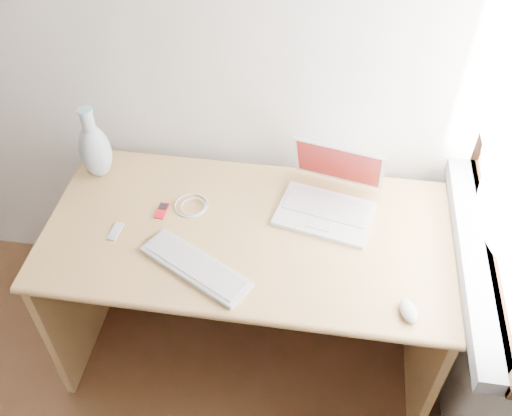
# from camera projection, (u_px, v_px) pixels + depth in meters

# --- Properties ---
(back_wall) EXTENTS (3.50, 0.04, 2.60)m
(back_wall) POSITION_uv_depth(u_px,v_px,m) (1.00, 7.00, 1.99)
(back_wall) COLOR white
(back_wall) RESTS_ON floor
(desk) EXTENTS (1.41, 0.71, 0.75)m
(desk) POSITION_uv_depth(u_px,v_px,m) (251.00, 252.00, 2.20)
(desk) COLOR tan
(desk) RESTS_ON floor
(laptop) EXTENTS (0.37, 0.34, 0.22)m
(laptop) POSITION_uv_depth(u_px,v_px,m) (326.00, 197.00, 2.04)
(laptop) COLOR white
(laptop) RESTS_ON desk
(external_keyboard) EXTENTS (0.40, 0.29, 0.02)m
(external_keyboard) POSITION_uv_depth(u_px,v_px,m) (196.00, 266.00, 1.86)
(external_keyboard) COLOR white
(external_keyboard) RESTS_ON desk
(mouse) EXTENTS (0.08, 0.10, 0.03)m
(mouse) POSITION_uv_depth(u_px,v_px,m) (409.00, 311.00, 1.73)
(mouse) COLOR white
(mouse) RESTS_ON desk
(ipod) EXTENTS (0.04, 0.08, 0.01)m
(ipod) POSITION_uv_depth(u_px,v_px,m) (162.00, 211.00, 2.05)
(ipod) COLOR red
(ipod) RESTS_ON desk
(cable_coil) EXTENTS (0.14, 0.14, 0.01)m
(cable_coil) POSITION_uv_depth(u_px,v_px,m) (191.00, 206.00, 2.07)
(cable_coil) COLOR white
(cable_coil) RESTS_ON desk
(remote) EXTENTS (0.04, 0.09, 0.01)m
(remote) POSITION_uv_depth(u_px,v_px,m) (115.00, 231.00, 1.98)
(remote) COLOR white
(remote) RESTS_ON desk
(vase) EXTENTS (0.12, 0.12, 0.30)m
(vase) POSITION_uv_depth(u_px,v_px,m) (95.00, 149.00, 2.11)
(vase) COLOR silver
(vase) RESTS_ON desk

